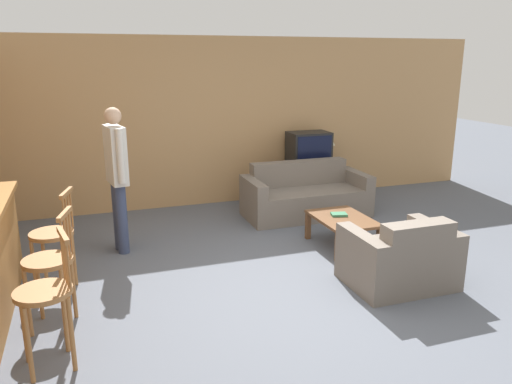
{
  "coord_description": "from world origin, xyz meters",
  "views": [
    {
      "loc": [
        -1.89,
        -4.16,
        2.27
      ],
      "look_at": [
        -0.16,
        0.83,
        0.85
      ],
      "focal_mm": 35.0,
      "sensor_mm": 36.0,
      "label": 1
    }
  ],
  "objects": [
    {
      "name": "book_on_table",
      "position": [
        1.01,
        1.07,
        0.4
      ],
      "size": [
        0.22,
        0.18,
        0.03
      ],
      "color": "#33704C",
      "rests_on": "coffee_table"
    },
    {
      "name": "armchair_near",
      "position": [
        1.06,
        -0.16,
        0.28
      ],
      "size": [
        1.04,
        0.79,
        0.75
      ],
      "color": "#70665B",
      "rests_on": "ground_plane"
    },
    {
      "name": "bar_chair_mid",
      "position": [
        -2.26,
        0.11,
        0.55
      ],
      "size": [
        0.51,
        0.51,
        1.05
      ],
      "color": "#996638",
      "rests_on": "ground_plane"
    },
    {
      "name": "tv_unit",
      "position": [
        1.54,
        3.11,
        0.32
      ],
      "size": [
        0.96,
        0.46,
        0.63
      ],
      "color": "#513823",
      "rests_on": "ground_plane"
    },
    {
      "name": "wall_back",
      "position": [
        0.0,
        3.45,
        1.3
      ],
      "size": [
        9.4,
        0.08,
        2.6
      ],
      "color": "tan",
      "rests_on": "ground_plane"
    },
    {
      "name": "coffee_table",
      "position": [
        1.02,
        0.99,
        0.33
      ],
      "size": [
        0.62,
        0.89,
        0.38
      ],
      "color": "brown",
      "rests_on": "ground_plane"
    },
    {
      "name": "tv",
      "position": [
        1.54,
        3.1,
        0.88
      ],
      "size": [
        0.65,
        0.45,
        0.49
      ],
      "color": "black",
      "rests_on": "tv_unit"
    },
    {
      "name": "table_lamp",
      "position": [
        1.86,
        3.11,
        0.99
      ],
      "size": [
        0.28,
        0.28,
        0.48
      ],
      "color": "brown",
      "rests_on": "tv_unit"
    },
    {
      "name": "couch_far",
      "position": [
        1.14,
        2.35,
        0.28
      ],
      "size": [
        1.82,
        0.83,
        0.77
      ],
      "color": "#70665B",
      "rests_on": "ground_plane"
    },
    {
      "name": "bar_chair_near",
      "position": [
        -2.26,
        -0.5,
        0.55
      ],
      "size": [
        0.49,
        0.49,
        1.05
      ],
      "color": "#996638",
      "rests_on": "ground_plane"
    },
    {
      "name": "person_by_window",
      "position": [
        -1.56,
        1.75,
        0.99
      ],
      "size": [
        0.24,
        0.56,
        1.74
      ],
      "color": "#384260",
      "rests_on": "ground_plane"
    },
    {
      "name": "ground_plane",
      "position": [
        0.0,
        0.0,
        0.0
      ],
      "size": [
        24.0,
        24.0,
        0.0
      ],
      "primitive_type": "plane",
      "color": "#565B66"
    },
    {
      "name": "bar_chair_far",
      "position": [
        -2.26,
        0.82,
        0.55
      ],
      "size": [
        0.51,
        0.51,
        1.05
      ],
      "color": "#996638",
      "rests_on": "ground_plane"
    }
  ]
}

